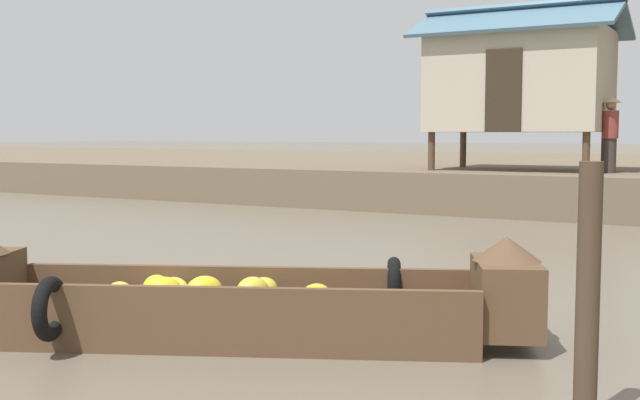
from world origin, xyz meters
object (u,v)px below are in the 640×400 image
Objects in this scene: stilt_house_left at (520,79)px; mooring_post at (588,295)px; vendor_person at (610,130)px; banana_boat at (231,303)px.

stilt_house_left is 14.33m from mooring_post.
stilt_house_left reaches higher than vendor_person.
vendor_person is 1.04× the size of mooring_post.
mooring_post is at bearing -10.74° from banana_boat.
mooring_post is at bearing -81.12° from vendor_person.
vendor_person is at bearing 98.88° from mooring_post.
banana_boat is at bearing -94.49° from vendor_person.
stilt_house_left is 2.44m from vendor_person.
mooring_post is (2.05, -13.14, -1.05)m from vendor_person.
vendor_person is (0.99, 12.56, 1.52)m from banana_boat.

